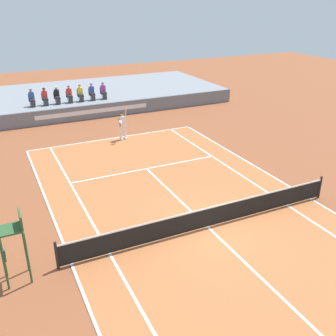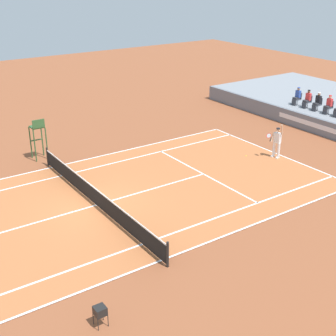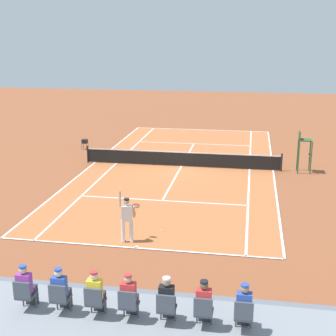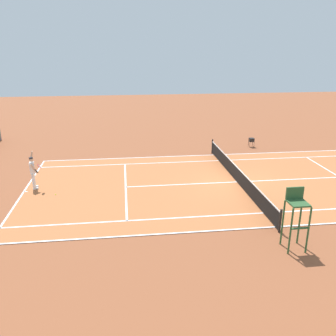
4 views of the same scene
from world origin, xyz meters
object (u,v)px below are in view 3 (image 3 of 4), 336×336
spectator_seated_0 (244,308)px  spectator_seated_3 (129,297)px  umpire_chair (304,146)px  spectator_seated_4 (96,294)px  spectator_seated_1 (204,304)px  spectator_seated_6 (26,288)px  spectator_seated_5 (61,291)px  spectator_seated_2 (167,301)px  ball_hopper (85,141)px  tennis_ball (161,231)px  tennis_player (127,218)px

spectator_seated_0 → spectator_seated_3: bearing=0.0°
umpire_chair → spectator_seated_3: bearing=72.4°
spectator_seated_0 → spectator_seated_4: size_ratio=1.00×
spectator_seated_1 → spectator_seated_6: bearing=0.0°
spectator_seated_0 → spectator_seated_5: bearing=0.0°
spectator_seated_5 → spectator_seated_4: bearing=180.0°
spectator_seated_2 → spectator_seated_5: (2.67, 0.00, 0.00)m
spectator_seated_5 → ball_hopper: spectator_seated_5 is taller
spectator_seated_2 → spectator_seated_4: same height
spectator_seated_5 → spectator_seated_0: bearing=180.0°
spectator_seated_0 → ball_hopper: spectator_seated_0 is taller
spectator_seated_4 → umpire_chair: size_ratio=0.52×
spectator_seated_2 → spectator_seated_0: bearing=180.0°
spectator_seated_6 → spectator_seated_4: bearing=180.0°
ball_hopper → spectator_seated_6: bearing=105.6°
spectator_seated_2 → tennis_ball: size_ratio=18.60×
spectator_seated_3 → umpire_chair: bearing=-107.6°
spectator_seated_5 → spectator_seated_1: bearing=180.0°
spectator_seated_1 → spectator_seated_3: bearing=0.0°
spectator_seated_2 → ball_hopper: size_ratio=1.81×
spectator_seated_1 → spectator_seated_6: (4.47, 0.00, 0.00)m
spectator_seated_2 → spectator_seated_5: same height
ball_hopper → spectator_seated_3: bearing=111.9°
spectator_seated_6 → umpire_chair: umpire_chair is taller
spectator_seated_5 → spectator_seated_6: size_ratio=1.00×
spectator_seated_0 → tennis_player: 8.20m
spectator_seated_1 → spectator_seated_3: (1.81, 0.00, 0.00)m
spectator_seated_2 → tennis_player: spectator_seated_2 is taller
spectator_seated_2 → umpire_chair: bearing=-104.9°
spectator_seated_5 → tennis_player: 6.81m
spectator_seated_0 → tennis_player: bearing=-56.1°
tennis_ball → spectator_seated_4: bearing=89.1°
spectator_seated_6 → spectator_seated_0: bearing=180.0°
spectator_seated_6 → spectator_seated_3: bearing=180.0°
spectator_seated_3 → spectator_seated_2: bearing=180.0°
spectator_seated_1 → tennis_ball: 8.62m
spectator_seated_5 → tennis_player: bearing=-89.4°
spectator_seated_2 → spectator_seated_5: size_ratio=1.00×
spectator_seated_0 → spectator_seated_3: size_ratio=1.00×
spectator_seated_4 → ball_hopper: spectator_seated_4 is taller
spectator_seated_4 → spectator_seated_2: bearing=180.0°
umpire_chair → spectator_seated_0: bearing=80.5°
spectator_seated_6 → tennis_player: size_ratio=0.61×
spectator_seated_4 → umpire_chair: 19.34m
spectator_seated_2 → spectator_seated_6: 3.59m
spectator_seated_3 → spectator_seated_5: (1.74, 0.00, 0.00)m
spectator_seated_2 → spectator_seated_3: same height
spectator_seated_4 → tennis_ball: (-0.13, -8.07, -1.66)m
spectator_seated_3 → tennis_player: bearing=-75.0°
spectator_seated_5 → ball_hopper: bearing=-72.2°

